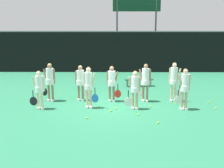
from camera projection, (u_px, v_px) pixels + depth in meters
ground_plane at (112, 105)px, 11.65m from camera, size 140.00×140.00×0.00m
fence_windscreen at (113, 52)px, 20.28m from camera, size 60.00×0.08×3.18m
scoreboard at (137, 12)px, 21.35m from camera, size 3.89×0.15×5.98m
bench_courtside at (139, 80)px, 15.36m from camera, size 1.71×0.58×0.42m
player_0 at (39, 87)px, 10.82m from camera, size 0.64×0.35×1.63m
player_1 at (89, 84)px, 10.95m from camera, size 0.62×0.33×1.77m
player_2 at (135, 87)px, 10.81m from camera, size 0.65×0.35×1.62m
player_3 at (185, 86)px, 10.76m from camera, size 0.65×0.37×1.72m
player_4 at (50, 79)px, 12.04m from camera, size 0.67×0.41×1.77m
player_5 at (81, 80)px, 12.14m from camera, size 0.67×0.40×1.66m
player_6 at (112, 81)px, 12.00m from camera, size 0.67×0.38×1.65m
player_7 at (145, 80)px, 11.97m from camera, size 0.67×0.39×1.76m
player_8 at (174, 79)px, 11.94m from camera, size 0.63×0.36×1.81m
tennis_ball_0 at (138, 115)px, 10.20m from camera, size 0.07×0.07×0.07m
tennis_ball_1 at (111, 111)px, 10.67m from camera, size 0.07×0.07×0.07m
tennis_ball_2 at (99, 107)px, 11.24m from camera, size 0.07×0.07×0.07m
tennis_ball_3 at (175, 103)px, 11.73m from camera, size 0.07×0.07×0.07m
tennis_ball_4 at (208, 102)px, 11.94m from camera, size 0.07×0.07×0.07m
tennis_ball_5 at (216, 108)px, 11.01m from camera, size 0.07×0.07×0.07m
tennis_ball_6 at (40, 96)px, 13.08m from camera, size 0.07×0.07×0.07m
tennis_ball_7 at (90, 103)px, 11.82m from camera, size 0.07×0.07×0.07m
tennis_ball_8 at (150, 106)px, 11.29m from camera, size 0.07×0.07×0.07m
tennis_ball_9 at (158, 123)px, 9.31m from camera, size 0.07×0.07×0.07m
tennis_ball_10 at (87, 118)px, 9.81m from camera, size 0.07×0.07×0.07m
tennis_ball_11 at (116, 108)px, 10.97m from camera, size 0.07×0.07×0.07m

